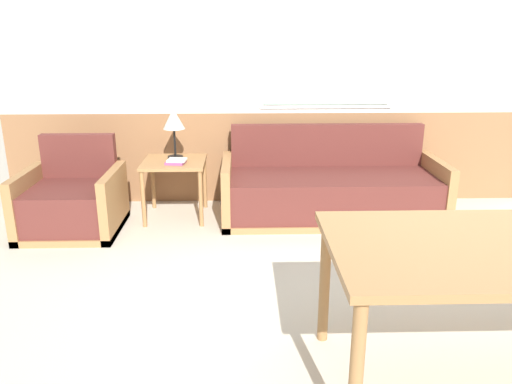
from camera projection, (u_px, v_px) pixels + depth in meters
The scene contains 8 objects.
ground_plane at pixel (442, 341), 2.92m from camera, with size 16.00×16.00×0.00m, color beige.
wall_back at pixel (356, 70), 5.00m from camera, with size 7.20×0.09×2.70m.
couch at pixel (331, 191), 4.81m from camera, with size 2.08×0.84×0.85m.
armchair at pixel (72, 203), 4.49m from camera, with size 0.84×0.78×0.82m.
side_table at pixel (175, 169), 4.75m from camera, with size 0.59×0.59×0.56m.
table_lamp at pixel (174, 121), 4.71m from camera, with size 0.21×0.21×0.48m.
book_stack at pixel (176, 161), 4.62m from camera, with size 0.20×0.19×0.04m.
dining_table at pixel (510, 258), 2.36m from camera, with size 1.73×0.93×0.78m.
Camera 1 is at (-1.16, -2.48, 1.73)m, focal length 35.00 mm.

